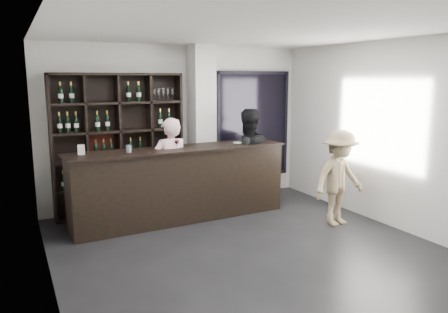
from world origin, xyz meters
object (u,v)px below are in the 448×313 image
customer (339,178)px  taster_black (247,159)px  wine_shelf (119,144)px  tasting_counter (181,184)px  taster_pink (170,169)px

customer → taster_black: bearing=114.2°
wine_shelf → taster_black: 2.24m
tasting_counter → customer: size_ratio=2.39×
tasting_counter → taster_black: size_ratio=2.03×
wine_shelf → taster_black: wine_shelf is taller
taster_pink → wine_shelf: bearing=-48.2°
taster_pink → customer: size_ratio=1.11×
tasting_counter → taster_pink: 0.30m
wine_shelf → taster_pink: bearing=-47.3°
taster_black → tasting_counter: bearing=12.9°
tasting_counter → taster_pink: (-0.14, 0.10, 0.24)m
taster_pink → customer: taster_pink is taller
tasting_counter → taster_pink: taster_pink is taller
tasting_counter → taster_black: (1.30, 0.10, 0.29)m
tasting_counter → taster_pink: size_ratio=2.15×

